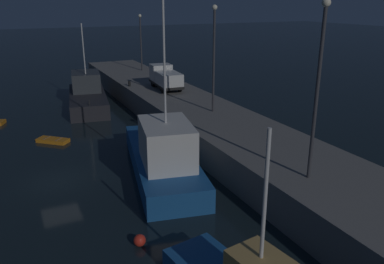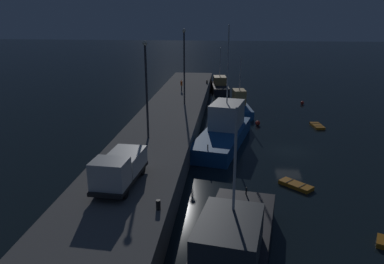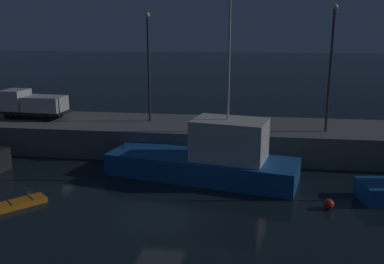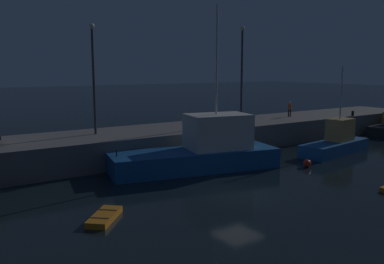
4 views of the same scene
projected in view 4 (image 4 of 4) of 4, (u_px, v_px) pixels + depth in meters
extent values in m
plane|color=black|center=(238.00, 196.00, 24.83)|extent=(320.00, 320.00, 0.00)
cube|color=slate|center=(139.00, 144.00, 35.60)|extent=(73.50, 7.17, 2.29)
cube|color=#195193|center=(335.00, 148.00, 37.09)|extent=(8.47, 3.64, 1.10)
cube|color=tan|center=(340.00, 130.00, 37.41)|extent=(2.68, 2.00, 2.01)
cylinder|color=silver|center=(341.00, 93.00, 36.77)|extent=(0.14, 0.14, 4.67)
cylinder|color=#262626|center=(355.00, 134.00, 39.47)|extent=(0.10, 0.10, 0.50)
cube|color=#195193|center=(194.00, 160.00, 31.19)|extent=(13.38, 6.43, 1.50)
cube|color=silver|center=(218.00, 131.00, 31.59)|extent=(5.23, 3.97, 2.66)
cylinder|color=silver|center=(217.00, 60.00, 30.71)|extent=(0.14, 0.14, 8.14)
cylinder|color=#262626|center=(117.00, 153.00, 28.87)|extent=(0.10, 0.10, 0.50)
cube|color=orange|center=(104.00, 217.00, 20.90)|extent=(2.59, 2.71, 0.31)
cube|color=olive|center=(108.00, 210.00, 21.45)|extent=(0.76, 0.70, 0.04)
cube|color=olive|center=(100.00, 218.00, 20.29)|extent=(0.76, 0.70, 0.04)
sphere|color=red|center=(307.00, 163.00, 32.01)|extent=(0.61, 0.61, 0.61)
cylinder|color=#38383D|center=(94.00, 82.00, 33.09)|extent=(0.20, 0.20, 8.47)
sphere|color=#F9EFCC|center=(92.00, 26.00, 32.41)|extent=(0.44, 0.44, 0.44)
cylinder|color=#38383D|center=(242.00, 78.00, 39.35)|extent=(0.20, 0.20, 8.91)
sphere|color=#F9EFCC|center=(243.00, 28.00, 38.64)|extent=(0.44, 0.44, 0.44)
cylinder|color=black|center=(289.00, 113.00, 45.58)|extent=(0.13, 0.13, 0.82)
cylinder|color=black|center=(290.00, 113.00, 45.78)|extent=(0.13, 0.13, 0.82)
cylinder|color=#E54C14|center=(290.00, 106.00, 45.56)|extent=(0.34, 0.34, 0.67)
sphere|color=beige|center=(290.00, 102.00, 45.49)|extent=(0.20, 0.20, 0.20)
cylinder|color=black|center=(353.00, 113.00, 46.50)|extent=(0.28, 0.28, 0.57)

